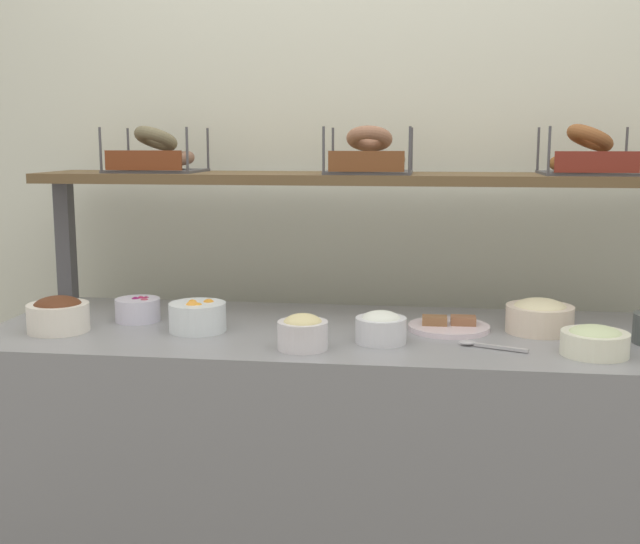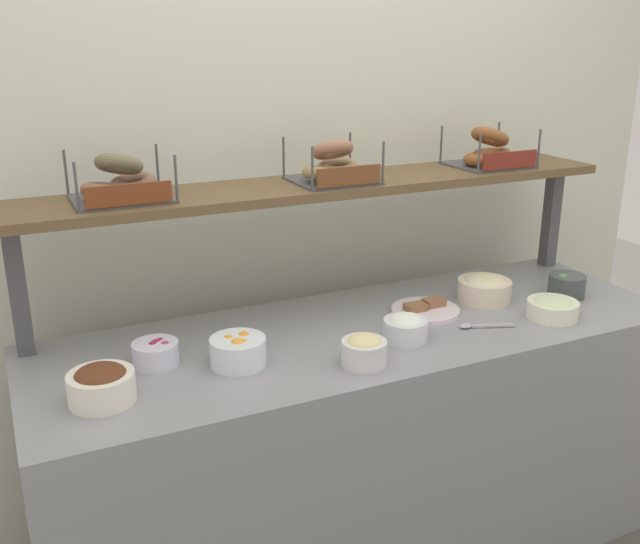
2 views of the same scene
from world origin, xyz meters
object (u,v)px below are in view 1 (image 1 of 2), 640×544
serving_plate_white (449,326)px  serving_spoon_near_plate (482,345)px  bowl_beet_salad (138,309)px  bowl_egg_salad (303,332)px  bowl_fruit_salad (198,316)px  bowl_cream_cheese (381,327)px  bowl_chocolate_spread (58,314)px  bowl_scallion_spread (595,341)px  bagel_basket_poppy (156,156)px  bagel_basket_cinnamon_raisin (588,158)px  bowl_potato_salad (540,316)px  bagel_basket_everything (369,157)px

serving_plate_white → serving_spoon_near_plate: (0.08, -0.18, -0.00)m
bowl_beet_salad → bowl_egg_salad: bowl_egg_salad is taller
bowl_beet_salad → bowl_fruit_salad: bowl_fruit_salad is taller
bowl_cream_cheese → bowl_chocolate_spread: bearing=179.8°
bowl_scallion_spread → bagel_basket_poppy: size_ratio=0.57×
bowl_egg_salad → bagel_basket_cinnamon_raisin: 1.02m
bowl_egg_salad → bagel_basket_poppy: 0.86m
serving_spoon_near_plate → bagel_basket_poppy: size_ratio=0.59×
bowl_potato_salad → bagel_basket_everything: (-0.50, 0.20, 0.43)m
bowl_potato_salad → bagel_basket_poppy: size_ratio=0.64×
bagel_basket_everything → bowl_fruit_salad: bearing=-144.7°
bowl_chocolate_spread → bowl_egg_salad: 0.72m
bagel_basket_poppy → bowl_egg_salad: bearing=-42.1°
bowl_potato_salad → bowl_egg_salad: bearing=-156.8°
bowl_potato_salad → bagel_basket_cinnamon_raisin: bearing=55.7°
serving_spoon_near_plate → bowl_chocolate_spread: bearing=179.1°
serving_plate_white → bagel_basket_cinnamon_raisin: bearing=29.8°
bowl_cream_cheese → bagel_basket_everything: bearing=99.8°
bowl_egg_salad → bowl_cream_cheese: bowl_egg_salad is taller
bowl_egg_salad → bagel_basket_poppy: bearing=137.9°
bowl_cream_cheese → bagel_basket_cinnamon_raisin: bagel_basket_cinnamon_raisin is taller
bowl_scallion_spread → bagel_basket_everything: 0.86m
bowl_beet_salad → bowl_fruit_salad: size_ratio=0.82×
bowl_egg_salad → bagel_basket_everything: size_ratio=0.46×
bowl_fruit_salad → serving_plate_white: size_ratio=0.70×
bowl_fruit_salad → bagel_basket_poppy: bagel_basket_poppy is taller
serving_plate_white → bowl_chocolate_spread: bearing=-171.5°
bowl_beet_salad → bagel_basket_everything: (0.66, 0.22, 0.44)m
bowl_egg_salad → serving_spoon_near_plate: bowl_egg_salad is taller
bowl_scallion_spread → bowl_fruit_salad: bowl_fruit_salad is taller
bowl_scallion_spread → bowl_potato_salad: bowl_potato_salad is taller
bowl_cream_cheese → serving_spoon_near_plate: size_ratio=0.78×
bowl_fruit_salad → serving_spoon_near_plate: size_ratio=0.92×
serving_plate_white → bagel_basket_poppy: bearing=165.7°
bowl_chocolate_spread → bagel_basket_cinnamon_raisin: (1.49, 0.39, 0.43)m
serving_spoon_near_plate → bagel_basket_poppy: bearing=157.5°
serving_plate_white → bagel_basket_cinnamon_raisin: (0.40, 0.23, 0.47)m
bowl_scallion_spread → bowl_chocolate_spread: 1.44m
bowl_fruit_salad → bowl_chocolate_spread: size_ratio=0.94×
bowl_scallion_spread → bowl_beet_salad: bearing=170.5°
bowl_fruit_salad → serving_plate_white: bowl_fruit_salad is taller
bowl_beet_salad → bagel_basket_poppy: bearing=93.7°
bowl_chocolate_spread → bagel_basket_poppy: bagel_basket_poppy is taller
bowl_cream_cheese → bagel_basket_everything: bagel_basket_everything is taller
bowl_scallion_spread → bowl_cream_cheese: 0.54m
bowl_fruit_salad → bagel_basket_cinnamon_raisin: size_ratio=0.59×
bowl_chocolate_spread → serving_spoon_near_plate: bearing=-0.9°
bowl_egg_salad → bagel_basket_poppy: (-0.55, 0.50, 0.43)m
bowl_beet_salad → bowl_scallion_spread: bearing=-9.5°
bowl_egg_salad → bagel_basket_cinnamon_raisin: bearing=32.2°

